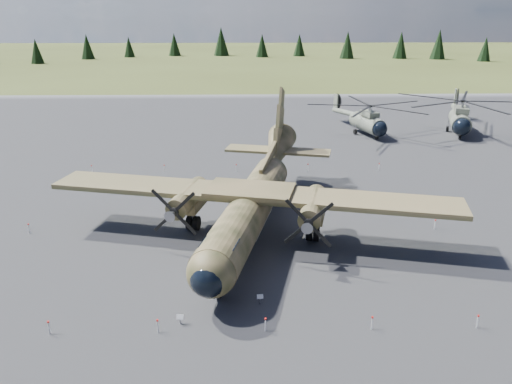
{
  "coord_description": "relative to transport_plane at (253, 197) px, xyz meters",
  "views": [
    {
      "loc": [
        0.9,
        -37.11,
        16.96
      ],
      "look_at": [
        1.85,
        2.0,
        2.66
      ],
      "focal_mm": 35.0,
      "sensor_mm": 36.0,
      "label": 1
    }
  ],
  "objects": [
    {
      "name": "helicopter_mid",
      "position": [
        30.46,
        33.32,
        0.56
      ],
      "size": [
        24.92,
        25.15,
        5.03
      ],
      "rotation": [
        0.0,
        0.0,
        -0.31
      ],
      "color": "slate",
      "rests_on": "ground"
    },
    {
      "name": "barrier_fence",
      "position": [
        -2.04,
        0.04,
        -2.5
      ],
      "size": [
        33.12,
        29.62,
        0.85
      ],
      "color": "white",
      "rests_on": "ground"
    },
    {
      "name": "ground",
      "position": [
        -1.57,
        0.12,
        -3.0
      ],
      "size": [
        500.0,
        500.0,
        0.0
      ],
      "primitive_type": "plane",
      "color": "#4F5A28",
      "rests_on": "ground"
    },
    {
      "name": "apron",
      "position": [
        -1.57,
        10.12,
        -3.0
      ],
      "size": [
        120.0,
        120.0,
        0.04
      ],
      "primitive_type": "cube",
      "color": "#5D5E62",
      "rests_on": "ground"
    },
    {
      "name": "info_placard_left",
      "position": [
        -4.43,
        -12.61,
        -2.58
      ],
      "size": [
        0.43,
        0.23,
        0.64
      ],
      "rotation": [
        0.0,
        0.0,
        -0.14
      ],
      "color": "gray",
      "rests_on": "ground"
    },
    {
      "name": "transport_plane",
      "position": [
        0.0,
        0.0,
        0.0
      ],
      "size": [
        31.57,
        28.29,
        10.46
      ],
      "rotation": [
        0.0,
        0.0,
        -0.23
      ],
      "color": "#39391F",
      "rests_on": "ground"
    },
    {
      "name": "helicopter_near",
      "position": [
        16.91,
        32.86,
        0.15
      ],
      "size": [
        21.63,
        22.37,
        4.45
      ],
      "rotation": [
        0.0,
        0.0,
        0.28
      ],
      "color": "slate",
      "rests_on": "ground"
    },
    {
      "name": "info_placard_right",
      "position": [
        0.22,
        -10.54,
        -2.6
      ],
      "size": [
        0.4,
        0.2,
        0.61
      ],
      "rotation": [
        0.0,
        0.0,
        0.09
      ],
      "color": "gray",
      "rests_on": "ground"
    },
    {
      "name": "treeline",
      "position": [
        -0.71,
        -6.79,
        1.79
      ],
      "size": [
        343.05,
        337.89,
        10.91
      ],
      "color": "black",
      "rests_on": "ground"
    }
  ]
}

